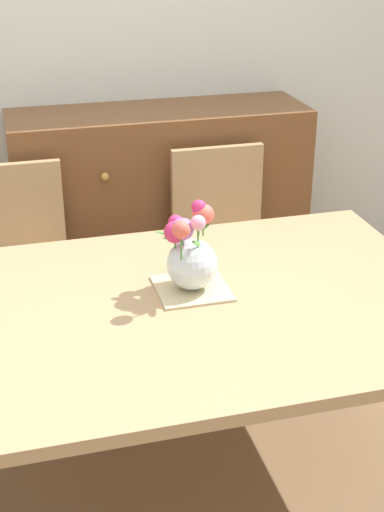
% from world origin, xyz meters
% --- Properties ---
extents(ground_plane, '(12.00, 12.00, 0.00)m').
position_xyz_m(ground_plane, '(0.00, 0.00, 0.00)').
color(ground_plane, brown).
extents(back_wall, '(7.00, 0.10, 2.80)m').
position_xyz_m(back_wall, '(0.00, 1.60, 1.40)').
color(back_wall, silver).
rests_on(back_wall, ground_plane).
extents(dining_table, '(1.77, 1.15, 0.73)m').
position_xyz_m(dining_table, '(0.00, 0.00, 0.66)').
color(dining_table, tan).
rests_on(dining_table, ground_plane).
extents(chair_left, '(0.42, 0.42, 0.90)m').
position_xyz_m(chair_left, '(-0.45, 0.92, 0.52)').
color(chair_left, tan).
rests_on(chair_left, ground_plane).
extents(chair_right, '(0.42, 0.42, 0.90)m').
position_xyz_m(chair_right, '(0.45, 0.92, 0.52)').
color(chair_right, tan).
rests_on(chair_right, ground_plane).
extents(dresser, '(1.40, 0.47, 1.00)m').
position_xyz_m(dresser, '(0.26, 1.33, 0.50)').
color(dresser, brown).
rests_on(dresser, ground_plane).
extents(placemat, '(0.23, 0.23, 0.01)m').
position_xyz_m(placemat, '(0.08, 0.08, 0.73)').
color(placemat, '#CCB789').
rests_on(placemat, dining_table).
extents(flower_vase, '(0.21, 0.22, 0.27)m').
position_xyz_m(flower_vase, '(0.07, 0.08, 0.85)').
color(flower_vase, silver).
rests_on(flower_vase, placemat).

